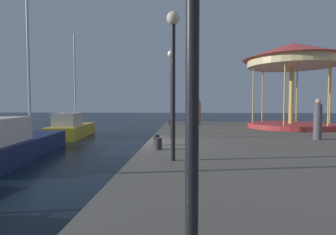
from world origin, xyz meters
TOP-DOWN VIEW (x-y plane):
  - ground_plane at (0.00, 0.00)m, footprint 120.00×120.00m
  - quay_dock at (6.11, 0.00)m, footprint 12.22×24.46m
  - sailboat_yellow at (-6.54, 7.44)m, footprint 2.59×5.65m
  - sailboat_navy at (-5.73, -0.24)m, footprint 2.88×7.30m
  - carousel at (8.46, 6.67)m, footprint 6.18×6.18m
  - lamp_post_mid_promenade at (1.21, -3.67)m, footprint 0.36×0.36m
  - lamp_post_far_end at (0.94, 1.22)m, footprint 0.36×0.36m
  - bollard_center at (0.47, -0.98)m, footprint 0.24×0.24m
  - bollard_north at (0.64, -1.94)m, footprint 0.24×0.24m
  - bollard_south at (0.43, 8.94)m, footprint 0.24×0.24m
  - person_far_corner at (2.61, 9.04)m, footprint 0.34×0.34m
  - person_by_the_water at (7.38, 1.03)m, footprint 0.34×0.34m

SIDE VIEW (x-z plane):
  - ground_plane at x=0.00m, z-range 0.00..0.00m
  - quay_dock at x=6.11m, z-range 0.00..0.80m
  - sailboat_yellow at x=-6.54m, z-range -3.11..4.45m
  - sailboat_navy at x=-5.73m, z-range -3.12..4.50m
  - bollard_center at x=0.47m, z-range 0.80..1.20m
  - bollard_north at x=0.64m, z-range 0.80..1.20m
  - bollard_south at x=0.43m, z-range 0.80..1.20m
  - person_by_the_water at x=7.38m, z-range 0.74..2.55m
  - person_far_corner at x=2.61m, z-range 0.74..2.71m
  - lamp_post_far_end at x=0.94m, z-range 1.56..5.58m
  - lamp_post_mid_promenade at x=1.21m, z-range 1.57..5.62m
  - carousel at x=8.46m, z-range 2.17..7.64m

